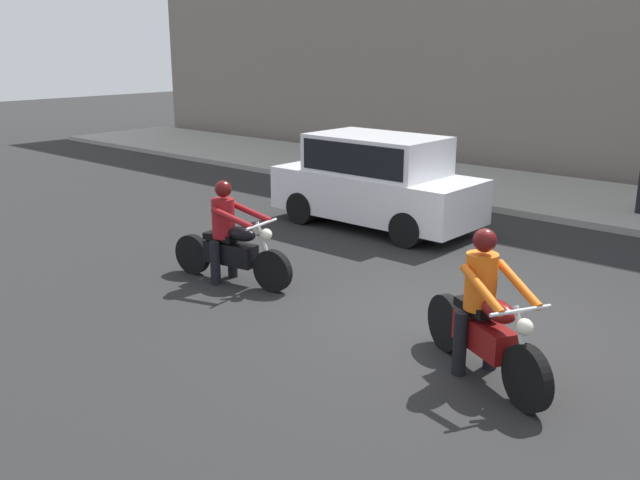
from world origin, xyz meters
The scene contains 4 objects.
ground_plane centered at (0.00, 0.00, 0.00)m, with size 80.00×80.00×0.00m, color #242424.
motorcycle_with_rider_orange_stripe centered at (1.08, -1.15, 0.66)m, with size 1.98×1.14×1.63m.
motorcycle_with_rider_crimson centered at (-3.28, -0.88, 0.63)m, with size 2.16×0.75×1.55m.
parked_hatchback_white centered at (-3.62, 3.18, 0.94)m, with size 4.09×1.76×1.80m.
Camera 1 is at (4.27, -7.40, 3.46)m, focal length 38.75 mm.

